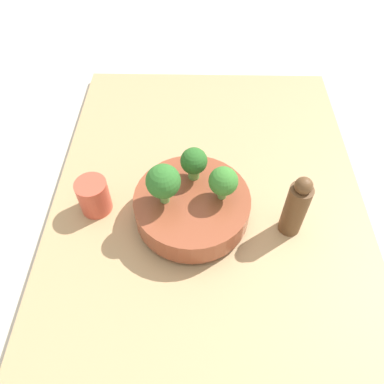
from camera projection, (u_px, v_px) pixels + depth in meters
name	position (u px, v px, depth m)	size (l,w,h in m)	color
ground_plane	(208.00, 230.00, 0.87)	(6.00, 6.00, 0.00)	beige
table	(208.00, 226.00, 0.86)	(1.15, 0.74, 0.03)	tan
bowl	(192.00, 206.00, 0.83)	(0.25, 0.25, 0.07)	brown
broccoli_floret_back	(223.00, 182.00, 0.77)	(0.06, 0.06, 0.08)	#6BA34C
broccoli_floret_left	(194.00, 162.00, 0.80)	(0.06, 0.06, 0.08)	#6BA34C
broccoli_floret_front	(163.00, 182.00, 0.75)	(0.07, 0.07, 0.10)	#6BA34C
cup	(94.00, 196.00, 0.84)	(0.07, 0.07, 0.09)	#C64C38
pepper_mill	(296.00, 207.00, 0.78)	(0.05, 0.05, 0.17)	brown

